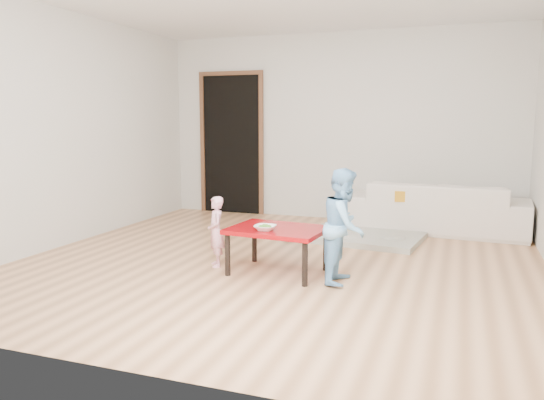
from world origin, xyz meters
The scene contains 13 objects.
floor centered at (0.00, 0.00, 0.00)m, with size 5.00×5.00×0.01m, color #9E6B43.
back_wall centered at (0.00, 2.50, 1.30)m, with size 5.00×0.02×2.60m, color beige.
left_wall centered at (-2.50, 0.00, 1.30)m, with size 0.02×5.00×2.60m, color beige.
doorway centered at (-1.60, 2.48, 1.02)m, with size 1.02×0.08×2.11m, color brown, non-canonical shape.
sofa centered at (1.42, 2.05, 0.31)m, with size 2.15×0.84×0.63m, color beige.
cushion centered at (1.13, 1.89, 0.48)m, with size 0.49×0.44×0.13m, color orange.
red_table centered at (0.12, -0.37, 0.21)m, with size 0.85×0.64×0.42m, color maroon, non-canonical shape.
bowl centered at (0.05, -0.52, 0.45)m, with size 0.19×0.19×0.05m, color white.
broccoli centered at (0.05, -0.52, 0.45)m, with size 0.12×0.12×0.06m, color #2D5919, non-canonical shape.
child_pink centered at (-0.51, -0.36, 0.34)m, with size 0.25×0.16×0.68m, color pink.
child_blue centered at (0.75, -0.44, 0.50)m, with size 0.48×0.38×0.99m, color #67C0F0.
basin centered at (-0.14, 0.98, 0.06)m, with size 0.39×0.39×0.12m, color #2D69AC.
blanket centered at (0.62, 1.33, 0.03)m, with size 1.33×1.11×0.07m, color #ADAA99, non-canonical shape.
Camera 1 is at (1.67, -4.85, 1.40)m, focal length 35.00 mm.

